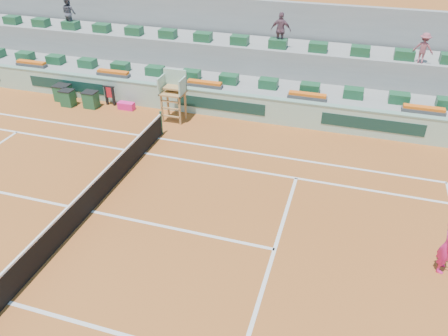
% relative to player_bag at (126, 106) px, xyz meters
% --- Properties ---
extents(ground, '(90.00, 90.00, 0.00)m').
position_rel_player_bag_xyz_m(ground, '(2.78, -7.82, -0.18)').
color(ground, '#984D1D').
rests_on(ground, ground).
extents(seating_tier_lower, '(36.00, 4.00, 1.20)m').
position_rel_player_bag_xyz_m(seating_tier_lower, '(2.78, 2.88, 0.42)').
color(seating_tier_lower, gray).
rests_on(seating_tier_lower, ground).
extents(seating_tier_upper, '(36.00, 2.40, 2.60)m').
position_rel_player_bag_xyz_m(seating_tier_upper, '(2.78, 4.48, 1.12)').
color(seating_tier_upper, gray).
rests_on(seating_tier_upper, ground).
extents(stadium_back_wall, '(36.00, 0.40, 4.40)m').
position_rel_player_bag_xyz_m(stadium_back_wall, '(2.78, 6.08, 2.02)').
color(stadium_back_wall, gray).
rests_on(stadium_back_wall, ground).
extents(player_bag, '(0.82, 0.37, 0.37)m').
position_rel_player_bag_xyz_m(player_bag, '(0.00, 0.00, 0.00)').
color(player_bag, '#F31F7F').
rests_on(player_bag, ground).
extents(spectator_left, '(1.00, 0.90, 1.71)m').
position_rel_player_bag_xyz_m(spectator_left, '(-5.29, 4.02, 3.27)').
color(spectator_left, '#464752').
rests_on(spectator_left, seating_tier_upper).
extents(spectator_mid, '(1.03, 0.45, 1.73)m').
position_rel_player_bag_xyz_m(spectator_mid, '(6.86, 3.97, 3.28)').
color(spectator_mid, '#6F4A57').
rests_on(spectator_mid, seating_tier_upper).
extents(spectator_right, '(0.99, 0.73, 1.37)m').
position_rel_player_bag_xyz_m(spectator_right, '(13.49, 3.59, 3.10)').
color(spectator_right, '#924953').
rests_on(spectator_right, seating_tier_upper).
extents(court_lines, '(23.89, 11.09, 0.01)m').
position_rel_player_bag_xyz_m(court_lines, '(2.78, -7.82, -0.18)').
color(court_lines, silver).
rests_on(court_lines, ground).
extents(tennis_net, '(0.10, 11.97, 1.10)m').
position_rel_player_bag_xyz_m(tennis_net, '(2.78, -7.82, 0.34)').
color(tennis_net, black).
rests_on(tennis_net, ground).
extents(advertising_hoarding, '(36.00, 0.34, 1.26)m').
position_rel_player_bag_xyz_m(advertising_hoarding, '(2.80, 0.68, 0.45)').
color(advertising_hoarding, '#9AC2AC').
rests_on(advertising_hoarding, ground).
extents(umpire_chair, '(1.10, 0.90, 2.40)m').
position_rel_player_bag_xyz_m(umpire_chair, '(2.78, -0.32, 1.36)').
color(umpire_chair, '#A2733D').
rests_on(umpire_chair, ground).
extents(seat_row_lower, '(32.90, 0.60, 0.44)m').
position_rel_player_bag_xyz_m(seat_row_lower, '(2.78, 1.98, 1.24)').
color(seat_row_lower, '#1A4F2D').
rests_on(seat_row_lower, seating_tier_lower).
extents(seat_row_upper, '(32.90, 0.60, 0.44)m').
position_rel_player_bag_xyz_m(seat_row_upper, '(2.78, 3.88, 2.64)').
color(seat_row_upper, '#1A4F2D').
rests_on(seat_row_upper, seating_tier_upper).
extents(flower_planters, '(26.80, 0.36, 0.28)m').
position_rel_player_bag_xyz_m(flower_planters, '(1.28, 1.18, 1.15)').
color(flower_planters, '#474747').
rests_on(flower_planters, seating_tier_lower).
extents(drink_cooler_a, '(0.70, 0.61, 0.84)m').
position_rel_player_bag_xyz_m(drink_cooler_a, '(-1.80, -0.31, 0.24)').
color(drink_cooler_a, '#1A4E2E').
rests_on(drink_cooler_a, ground).
extents(drink_cooler_b, '(0.66, 0.57, 0.84)m').
position_rel_player_bag_xyz_m(drink_cooler_b, '(-3.03, -0.46, 0.24)').
color(drink_cooler_b, '#1A4E2E').
rests_on(drink_cooler_b, ground).
extents(drink_cooler_c, '(0.79, 0.69, 0.84)m').
position_rel_player_bag_xyz_m(drink_cooler_c, '(-3.67, 0.05, 0.24)').
color(drink_cooler_c, '#1A4E2E').
rests_on(drink_cooler_c, ground).
extents(towel_rack, '(0.64, 0.11, 1.03)m').
position_rel_player_bag_xyz_m(towel_rack, '(-1.01, 0.23, 0.42)').
color(towel_rack, black).
rests_on(towel_rack, ground).
extents(tennis_player, '(0.54, 0.92, 2.28)m').
position_rel_player_bag_xyz_m(tennis_player, '(13.95, -7.18, 0.72)').
color(tennis_player, '#F31F7F').
rests_on(tennis_player, ground).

